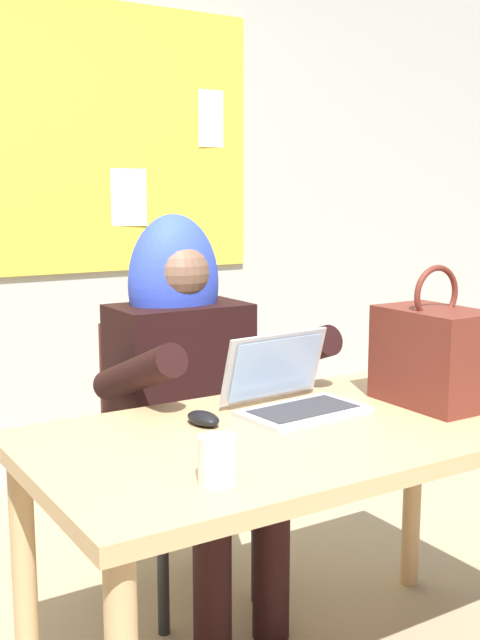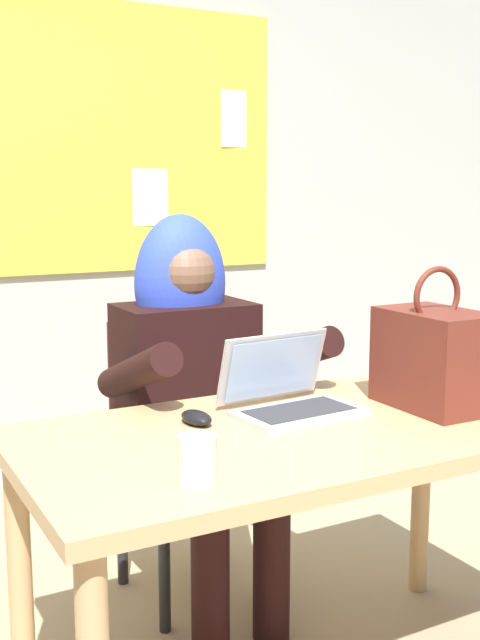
% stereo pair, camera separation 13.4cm
% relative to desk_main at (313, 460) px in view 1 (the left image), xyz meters
% --- Properties ---
extents(wall_back_bulletin, '(6.68, 2.13, 2.86)m').
position_rel_desk_main_xyz_m(wall_back_bulletin, '(-0.22, 1.94, 0.79)').
color(wall_back_bulletin, '#B2B2AD').
rests_on(wall_back_bulletin, ground).
extents(desk_main, '(1.42, 0.73, 0.74)m').
position_rel_desk_main_xyz_m(desk_main, '(0.00, 0.00, 0.00)').
color(desk_main, tan).
rests_on(desk_main, ground).
extents(chair_at_desk, '(0.43, 0.43, 0.89)m').
position_rel_desk_main_xyz_m(chair_at_desk, '(-0.03, 0.72, -0.15)').
color(chair_at_desk, '#4C1E19').
rests_on(chair_at_desk, ground).
extents(person_costumed, '(0.59, 0.60, 1.24)m').
position_rel_desk_main_xyz_m(person_costumed, '(-0.03, 0.59, 0.08)').
color(person_costumed, black).
rests_on(person_costumed, ground).
extents(laptop, '(0.34, 0.27, 0.20)m').
position_rel_desk_main_xyz_m(laptop, '(0.02, 0.12, 0.14)').
color(laptop, '#B7B7BC').
rests_on(laptop, desk_main).
extents(computer_mouse, '(0.07, 0.11, 0.03)m').
position_rel_desk_main_xyz_m(computer_mouse, '(-0.24, 0.13, 0.11)').
color(computer_mouse, black).
rests_on(computer_mouse, desk_main).
extents(handbag, '(0.20, 0.30, 0.38)m').
position_rel_desk_main_xyz_m(handbag, '(0.39, -0.02, 0.23)').
color(handbag, maroon).
rests_on(handbag, desk_main).
extents(coffee_mug, '(0.08, 0.08, 0.09)m').
position_rel_desk_main_xyz_m(coffee_mug, '(-0.40, -0.22, 0.14)').
color(coffee_mug, silver).
rests_on(coffee_mug, desk_main).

